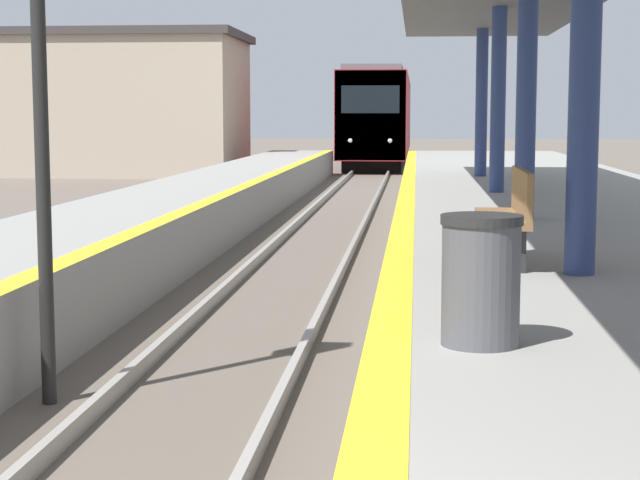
# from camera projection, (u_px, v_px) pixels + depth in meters

# --- Properties ---
(train) EXTENTS (2.84, 22.53, 4.36)m
(train) POSITION_uv_depth(u_px,v_px,m) (380.00, 117.00, 52.74)
(train) COLOR black
(train) RESTS_ON ground
(signal_near) EXTENTS (0.36, 0.31, 4.76)m
(signal_near) POSITION_uv_depth(u_px,v_px,m) (37.00, 1.00, 8.54)
(signal_near) COLOR black
(signal_near) RESTS_ON ground
(trash_bin) EXTENTS (0.52, 0.52, 0.83)m
(trash_bin) POSITION_uv_depth(u_px,v_px,m) (481.00, 280.00, 6.73)
(trash_bin) COLOR #4C4C51
(trash_bin) RESTS_ON platform_right
(bench) EXTENTS (0.44, 1.57, 0.92)m
(bench) POSITION_uv_depth(u_px,v_px,m) (509.00, 214.00, 10.42)
(bench) COLOR brown
(bench) RESTS_ON platform_right
(station_building) EXTENTS (9.84, 6.77, 5.60)m
(station_building) POSITION_uv_depth(u_px,v_px,m) (121.00, 103.00, 42.53)
(station_building) COLOR tan
(station_building) RESTS_ON ground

